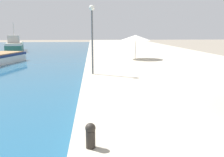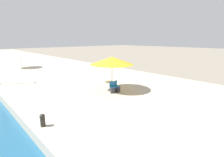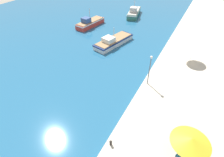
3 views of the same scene
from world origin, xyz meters
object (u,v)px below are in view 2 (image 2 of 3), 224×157
object	(u,v)px
cafe_chair_left	(112,89)
mooring_bollard	(43,120)
cafe_chair_right	(117,88)
cafe_umbrella_pink	(112,61)
cafe_table	(110,84)
cafe_umbrella_white	(20,53)

from	to	relation	value
cafe_chair_left	mooring_bollard	world-z (taller)	cafe_chair_left
cafe_chair_right	mooring_bollard	world-z (taller)	cafe_chair_right
cafe_umbrella_pink	cafe_chair_left	distance (m)	2.31
cafe_umbrella_pink	cafe_table	size ratio (longest dim) A/B	4.44
cafe_umbrella_pink	cafe_chair_right	xyz separation A→B (m)	(-0.05, -0.66, -2.17)
cafe_chair_left	mooring_bollard	bearing A→B (deg)	40.89
cafe_umbrella_pink	cafe_umbrella_white	size ratio (longest dim) A/B	1.15
cafe_chair_left	cafe_umbrella_white	bearing A→B (deg)	-59.34
cafe_table	mooring_bollard	xyz separation A→B (m)	(-6.55, -2.39, -0.18)
cafe_umbrella_white	cafe_table	size ratio (longest dim) A/B	3.88
cafe_table	cafe_chair_left	world-z (taller)	cafe_chair_left
cafe_table	cafe_chair_right	world-z (taller)	cafe_chair_right
cafe_umbrella_pink	cafe_table	world-z (taller)	cafe_umbrella_pink
cafe_umbrella_white	cafe_chair_right	distance (m)	18.40
cafe_umbrella_white	mooring_bollard	xyz separation A→B (m)	(-4.55, -19.86, -1.85)
cafe_chair_left	cafe_umbrella_pink	bearing A→B (deg)	-104.07
cafe_umbrella_pink	cafe_table	bearing A→B (deg)	165.43
cafe_table	mooring_bollard	bearing A→B (deg)	-159.97
cafe_umbrella_white	cafe_umbrella_pink	bearing A→B (deg)	-82.91
cafe_table	mooring_bollard	world-z (taller)	cafe_table
cafe_table	cafe_umbrella_pink	bearing A→B (deg)	-14.57
cafe_chair_right	mooring_bollard	distance (m)	6.89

